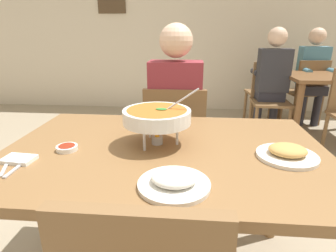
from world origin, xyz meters
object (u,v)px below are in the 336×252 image
object	(u,v)px
curry_bowl	(157,117)
patron_bg_middle	(272,76)
appetizer_plate	(287,153)
dining_table_far	(329,87)
sauce_dish	(67,148)
chair_bg_left	(307,88)
chair_diner_main	(175,139)
patron_bg_left	(313,71)
chair_bg_right	(271,88)
dining_table_main	(165,169)
diner_main	(176,107)
rice_plate	(174,181)
chair_bg_middle	(270,95)

from	to	relation	value
curry_bowl	patron_bg_middle	world-z (taller)	patron_bg_middle
appetizer_plate	dining_table_far	size ratio (longest dim) A/B	0.24
sauce_dish	appetizer_plate	bearing A→B (deg)	0.37
appetizer_plate	sauce_dish	world-z (taller)	appetizer_plate
sauce_dish	chair_bg_left	size ratio (longest dim) A/B	0.10
chair_diner_main	patron_bg_left	bearing A→B (deg)	49.71
patron_bg_left	chair_diner_main	bearing A→B (deg)	-130.29
chair_bg_right	patron_bg_middle	distance (m)	0.57
curry_bowl	chair_bg_right	world-z (taller)	curry_bowl
dining_table_main	chair_bg_left	world-z (taller)	chair_bg_left
patron_bg_left	patron_bg_middle	bearing A→B (deg)	-144.13
curry_bowl	chair_bg_right	size ratio (longest dim) A/B	0.37
chair_bg_right	patron_bg_left	bearing A→B (deg)	-1.36
diner_main	chair_bg_left	bearing A→B (deg)	49.92
appetizer_plate	chair_bg_right	distance (m)	2.99
sauce_dish	diner_main	bearing A→B (deg)	63.93
appetizer_plate	sauce_dish	xyz separation A→B (m)	(-0.92, -0.01, -0.01)
chair_diner_main	patron_bg_middle	size ratio (longest dim) A/B	0.69
rice_plate	chair_bg_left	bearing A→B (deg)	62.27
chair_bg_right	chair_bg_middle	bearing A→B (deg)	-106.78
diner_main	chair_bg_left	size ratio (longest dim) A/B	1.46
dining_table_main	chair_bg_middle	distance (m)	2.59
sauce_dish	curry_bowl	bearing A→B (deg)	15.50
dining_table_far	chair_bg_left	distance (m)	0.55
diner_main	curry_bowl	world-z (taller)	diner_main
appetizer_plate	sauce_dish	size ratio (longest dim) A/B	2.67
chair_diner_main	appetizer_plate	distance (m)	1.00
dining_table_far	chair_bg_middle	size ratio (longest dim) A/B	1.11
patron_bg_left	diner_main	bearing A→B (deg)	-130.75
sauce_dish	patron_bg_middle	xyz separation A→B (m)	(1.49, 2.39, -0.04)
rice_plate	appetizer_plate	size ratio (longest dim) A/B	1.00
curry_bowl	sauce_dish	world-z (taller)	curry_bowl
patron_bg_middle	sauce_dish	bearing A→B (deg)	-121.94
chair_diner_main	patron_bg_left	xyz separation A→B (m)	(1.75, 2.06, 0.24)
chair_diner_main	chair_bg_left	world-z (taller)	same
appetizer_plate	chair_bg_right	world-z (taller)	chair_bg_right
chair_diner_main	chair_bg_middle	distance (m)	1.92
patron_bg_middle	dining_table_main	bearing A→B (deg)	-114.74
diner_main	appetizer_plate	bearing A→B (deg)	-59.45
dining_table_far	dining_table_main	bearing A→B (deg)	-127.26
dining_table_main	patron_bg_left	distance (m)	3.32
chair_bg_middle	chair_bg_right	bearing A→B (deg)	73.22
rice_plate	curry_bowl	bearing A→B (deg)	105.62
appetizer_plate	dining_table_far	distance (m)	2.65
diner_main	sauce_dish	world-z (taller)	diner_main
dining_table_main	dining_table_far	bearing A→B (deg)	52.74
chair_diner_main	appetizer_plate	world-z (taller)	chair_diner_main
sauce_dish	patron_bg_left	distance (m)	3.60
diner_main	dining_table_main	bearing A→B (deg)	-90.00
dining_table_far	chair_bg_right	world-z (taller)	chair_bg_right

